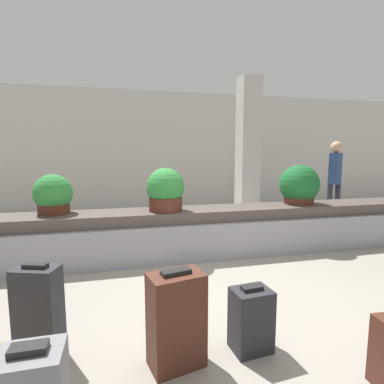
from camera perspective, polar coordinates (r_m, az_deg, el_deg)
name	(u,v)px	position (r m, az deg, el deg)	size (l,w,h in m)	color
ground_plane	(231,308)	(3.15, 7.43, -21.04)	(18.00, 18.00, 0.00)	gray
back_wall	(156,150)	(8.51, -6.78, 7.99)	(18.00, 0.06, 3.20)	beige
carousel	(192,233)	(4.48, 0.00, -7.75)	(8.94, 0.79, 0.69)	gray
pillar	(248,149)	(7.04, 10.60, 8.06)	(0.45, 0.45, 3.20)	beige
suitcase_1	(39,314)	(2.56, -27.18, -20.02)	(0.35, 0.27, 0.73)	#232328
suitcase_2	(251,319)	(2.51, 11.18, -22.71)	(0.31, 0.25, 0.51)	#232328
suitcase_5	(176,320)	(2.28, -3.01, -23.13)	(0.42, 0.32, 0.70)	#472319
potted_plant_0	(53,195)	(4.44, -24.93, -0.58)	(0.51, 0.51, 0.53)	#4C2319
potted_plant_1	(299,186)	(5.13, 19.75, 1.10)	(0.63, 0.63, 0.63)	#4C2319
potted_plant_2	(165,191)	(4.23, -5.09, 0.27)	(0.53, 0.53, 0.61)	#4C2319
traveler_0	(335,174)	(7.14, 25.57, 3.11)	(0.37, 0.33, 1.75)	#282833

